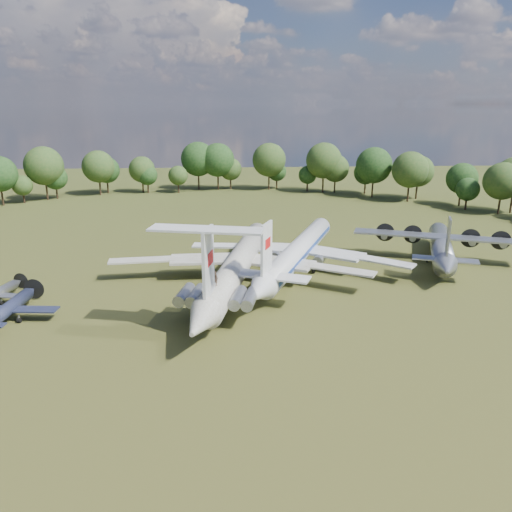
{
  "coord_description": "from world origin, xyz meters",
  "views": [
    {
      "loc": [
        4.34,
        -72.92,
        26.89
      ],
      "look_at": [
        8.63,
        -1.34,
        5.0
      ],
      "focal_mm": 35.0,
      "sensor_mm": 36.0,
      "label": 1
    }
  ],
  "objects_px": {
    "person_on_il62": "(215,278)",
    "small_prop_west": "(8,313)",
    "an12_transport": "(441,249)",
    "il62_airliner": "(238,268)",
    "tu104_jet": "(298,255)"
  },
  "relations": [
    {
      "from": "il62_airliner",
      "to": "an12_transport",
      "type": "bearing_deg",
      "value": 27.24
    },
    {
      "from": "il62_airliner",
      "to": "an12_transport",
      "type": "xyz_separation_m",
      "value": [
        36.14,
        9.64,
        -0.4
      ]
    },
    {
      "from": "an12_transport",
      "to": "small_prop_west",
      "type": "distance_m",
      "value": 69.58
    },
    {
      "from": "il62_airliner",
      "to": "small_prop_west",
      "type": "relative_size",
      "value": 3.17
    },
    {
      "from": "tu104_jet",
      "to": "person_on_il62",
      "type": "bearing_deg",
      "value": -99.64
    },
    {
      "from": "tu104_jet",
      "to": "an12_transport",
      "type": "bearing_deg",
      "value": 28.62
    },
    {
      "from": "an12_transport",
      "to": "il62_airliner",
      "type": "bearing_deg",
      "value": -144.76
    },
    {
      "from": "tu104_jet",
      "to": "person_on_il62",
      "type": "xyz_separation_m",
      "value": [
        -13.43,
        -21.36,
        3.69
      ]
    },
    {
      "from": "an12_transport",
      "to": "person_on_il62",
      "type": "bearing_deg",
      "value": -128.15
    },
    {
      "from": "tu104_jet",
      "to": "an12_transport",
      "type": "relative_size",
      "value": 1.48
    },
    {
      "from": "an12_transport",
      "to": "small_prop_west",
      "type": "relative_size",
      "value": 2.01
    },
    {
      "from": "person_on_il62",
      "to": "small_prop_west",
      "type": "bearing_deg",
      "value": 28.85
    },
    {
      "from": "il62_airliner",
      "to": "person_on_il62",
      "type": "distance_m",
      "value": 15.25
    },
    {
      "from": "il62_airliner",
      "to": "tu104_jet",
      "type": "xyz_separation_m",
      "value": [
        10.27,
        6.87,
        -0.12
      ]
    },
    {
      "from": "an12_transport",
      "to": "person_on_il62",
      "type": "height_order",
      "value": "person_on_il62"
    }
  ]
}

